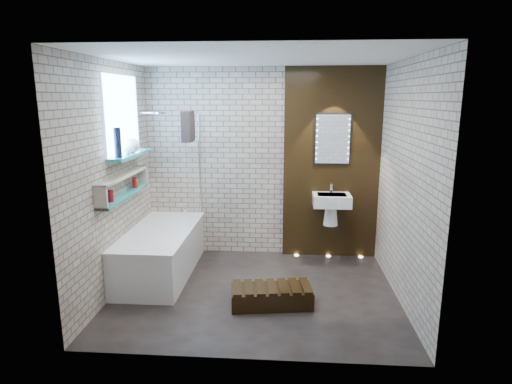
# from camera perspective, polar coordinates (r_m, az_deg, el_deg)

# --- Properties ---
(ground) EXTENTS (3.20, 3.20, 0.00)m
(ground) POSITION_cam_1_polar(r_m,az_deg,el_deg) (5.08, -0.13, -13.15)
(ground) COLOR black
(ground) RESTS_ON ground
(room_shell) EXTENTS (3.24, 3.20, 2.60)m
(room_shell) POSITION_cam_1_polar(r_m,az_deg,el_deg) (4.66, -0.13, 1.40)
(room_shell) COLOR gray
(room_shell) RESTS_ON ground
(walnut_panel) EXTENTS (1.30, 0.06, 2.60)m
(walnut_panel) POSITION_cam_1_polar(r_m,az_deg,el_deg) (5.93, 10.01, 3.62)
(walnut_panel) COLOR black
(walnut_panel) RESTS_ON ground
(clerestory_window) EXTENTS (0.18, 1.00, 0.94)m
(clerestory_window) POSITION_cam_1_polar(r_m,az_deg,el_deg) (5.28, -17.29, 8.73)
(clerestory_window) COLOR #7FADE0
(clerestory_window) RESTS_ON room_shell
(display_niche) EXTENTS (0.14, 1.30, 0.26)m
(display_niche) POSITION_cam_1_polar(r_m,az_deg,el_deg) (5.17, -17.18, 0.81)
(display_niche) COLOR teal
(display_niche) RESTS_ON room_shell
(bathtub) EXTENTS (0.79, 1.74, 0.70)m
(bathtub) POSITION_cam_1_polar(r_m,az_deg,el_deg) (5.59, -12.52, -7.75)
(bathtub) COLOR white
(bathtub) RESTS_ON ground
(bath_screen) EXTENTS (0.01, 0.78, 1.40)m
(bath_screen) POSITION_cam_1_polar(r_m,az_deg,el_deg) (5.66, -8.28, 3.05)
(bath_screen) COLOR white
(bath_screen) RESTS_ON bathtub
(towel) EXTENTS (0.11, 0.29, 0.37)m
(towel) POSITION_cam_1_polar(r_m,az_deg,el_deg) (5.35, -9.05, 8.63)
(towel) COLOR black
(towel) RESTS_ON bath_screen
(shower_head) EXTENTS (0.18, 0.18, 0.02)m
(shower_head) POSITION_cam_1_polar(r_m,az_deg,el_deg) (5.75, -12.63, 10.25)
(shower_head) COLOR silver
(shower_head) RESTS_ON room_shell
(washbasin) EXTENTS (0.50, 0.36, 0.58)m
(washbasin) POSITION_cam_1_polar(r_m,az_deg,el_deg) (5.84, 10.01, -1.64)
(washbasin) COLOR white
(washbasin) RESTS_ON walnut_panel
(led_mirror) EXTENTS (0.50, 0.02, 0.70)m
(led_mirror) POSITION_cam_1_polar(r_m,az_deg,el_deg) (5.85, 10.18, 6.95)
(led_mirror) COLOR black
(led_mirror) RESTS_ON walnut_panel
(walnut_step) EXTENTS (0.91, 0.50, 0.19)m
(walnut_step) POSITION_cam_1_polar(r_m,az_deg,el_deg) (4.75, 2.07, -13.74)
(walnut_step) COLOR black
(walnut_step) RESTS_ON ground
(niche_bottles) EXTENTS (0.06, 0.82, 0.13)m
(niche_bottles) POSITION_cam_1_polar(r_m,az_deg,el_deg) (5.18, -17.11, 0.40)
(niche_bottles) COLOR #9A4817
(niche_bottles) RESTS_ON display_niche
(sill_vases) EXTENTS (0.17, 0.57, 0.33)m
(sill_vases) POSITION_cam_1_polar(r_m,az_deg,el_deg) (5.22, -16.63, 5.99)
(sill_vases) COLOR white
(sill_vases) RESTS_ON clerestory_window
(floor_uplights) EXTENTS (0.96, 0.06, 0.01)m
(floor_uplights) POSITION_cam_1_polar(r_m,az_deg,el_deg) (6.20, 9.62, -8.40)
(floor_uplights) COLOR #FFD899
(floor_uplights) RESTS_ON ground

